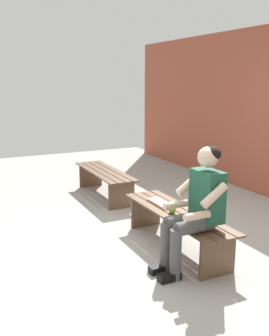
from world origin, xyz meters
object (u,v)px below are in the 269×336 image
(person_seated, at_px, (197,205))
(apple, at_px, (172,209))
(book_open, at_px, (161,203))
(bench_near, at_px, (177,220))
(bench_far, at_px, (105,177))

(person_seated, distance_m, apple, 0.53)
(apple, bearing_deg, book_open, -8.56)
(bench_near, bearing_deg, bench_far, 0.00)
(bench_near, bearing_deg, apple, 102.05)
(bench_far, bearing_deg, person_seated, 177.89)
(bench_far, height_order, apple, apple)
(bench_far, distance_m, apple, 2.18)
(bench_far, xyz_separation_m, apple, (-2.18, 0.07, 0.14))
(bench_near, height_order, apple, apple)
(bench_far, relative_size, book_open, 3.81)
(apple, bearing_deg, bench_near, -77.95)
(bench_near, xyz_separation_m, book_open, (0.31, 0.02, 0.11))
(bench_far, bearing_deg, apple, 178.15)
(bench_near, height_order, person_seated, person_seated)
(bench_far, bearing_deg, bench_near, 180.00)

